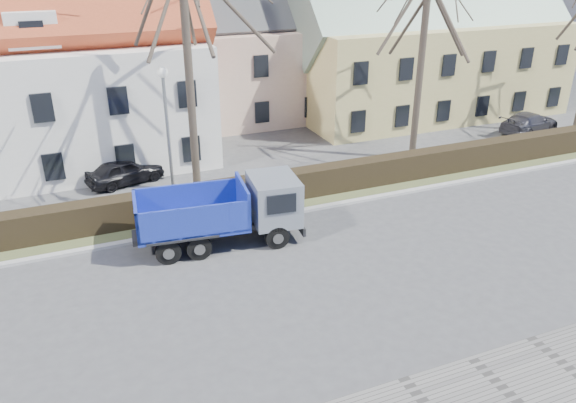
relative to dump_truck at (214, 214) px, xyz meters
name	(u,v)px	position (x,y,z in m)	size (l,w,h in m)	color
ground	(310,271)	(2.61, -3.27, -1.31)	(120.00, 120.00, 0.00)	#444446
curb_far	(266,217)	(2.61, 1.33, -1.25)	(80.00, 0.30, 0.12)	#A6A5A3
grass_strip	(253,203)	(2.61, 2.93, -1.26)	(80.00, 3.00, 0.10)	#4A532E
hedge	(255,192)	(2.61, 2.73, -0.66)	(60.00, 0.90, 1.30)	black
building_pink	(240,56)	(6.61, 16.73, 2.69)	(10.80, 8.80, 8.00)	beige
building_yellow	(421,48)	(18.61, 13.73, 2.94)	(18.80, 10.80, 8.50)	tan
tree_1	(188,56)	(0.61, 5.23, 5.01)	(9.20, 9.20, 12.65)	#3C3229
tree_2	(422,56)	(12.61, 5.23, 4.19)	(8.00, 8.00, 11.00)	#3C3229
dump_truck	(214,214)	(0.00, 0.00, 0.00)	(6.57, 2.44, 2.63)	#162797
streetlight	(169,141)	(-0.79, 3.73, 1.86)	(0.50, 0.50, 6.35)	gray
cart_frame	(163,234)	(-1.83, 1.03, -1.03)	(0.62, 0.36, 0.57)	silver
parked_car_a	(125,171)	(-2.37, 7.61, -0.68)	(1.50, 3.73, 1.27)	black
parked_car_b	(529,123)	(21.86, 6.31, -0.67)	(1.81, 4.45, 1.29)	#37353E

